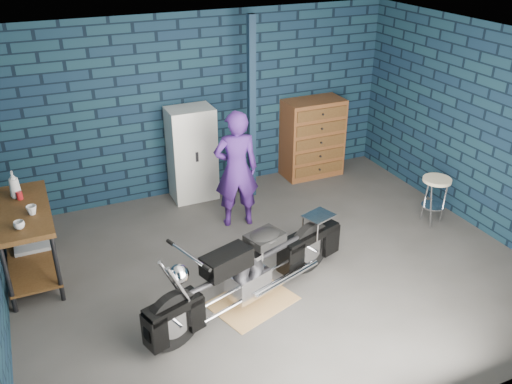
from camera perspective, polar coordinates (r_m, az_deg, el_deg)
ground at (r=6.70m, az=1.95°, el=-8.07°), size 6.00×6.00×0.00m
room_walls at (r=6.30m, az=0.00°, el=8.99°), size 6.02×5.01×2.71m
support_post at (r=7.89m, az=-0.48°, el=8.54°), size 0.10×0.10×2.70m
workbench at (r=6.86m, az=-22.78°, el=-5.00°), size 0.60×1.40×0.91m
drip_mat at (r=6.19m, az=-0.39°, el=-11.43°), size 1.06×0.91×0.01m
motorcycle at (r=5.89m, az=-0.40°, el=-7.60°), size 2.38×1.32×1.01m
person at (r=7.27m, az=-2.09°, el=2.39°), size 0.67×0.51×1.65m
storage_bin at (r=7.28m, az=-22.31°, el=-5.99°), size 0.42×0.30×0.26m
locker at (r=8.10m, az=-6.73°, el=3.98°), size 0.66×0.47×1.42m
tool_chest at (r=8.88m, az=5.99°, el=5.66°), size 0.96×0.53×1.28m
shop_stool at (r=7.85m, az=18.19°, el=-0.93°), size 0.50×0.50×0.70m
cup_a at (r=6.22m, az=-23.66°, el=-3.21°), size 0.15×0.15×0.09m
cup_b at (r=6.46m, az=-22.54°, el=-1.77°), size 0.11×0.11×0.10m
mug_red at (r=6.86m, az=-23.64°, el=-0.34°), size 0.07×0.07×0.10m
bottle at (r=6.88m, az=-24.11°, el=0.72°), size 0.14×0.14×0.33m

